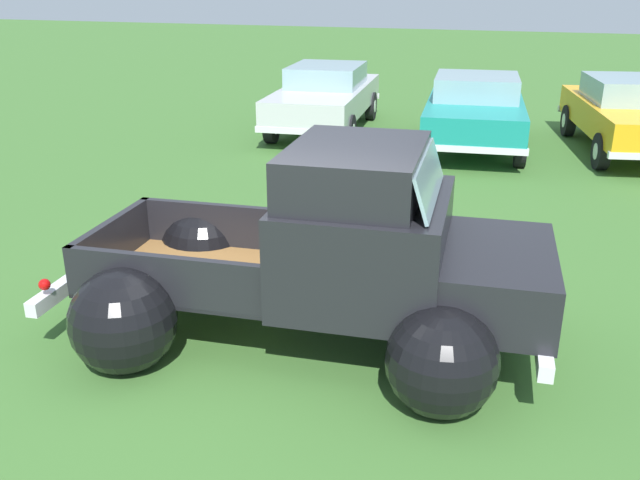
# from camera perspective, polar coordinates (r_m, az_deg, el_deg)

# --- Properties ---
(ground_plane) EXTENTS (80.00, 80.00, 0.00)m
(ground_plane) POSITION_cam_1_polar(r_m,az_deg,el_deg) (6.85, -1.82, -7.72)
(ground_plane) COLOR #3D6B2D
(vintage_pickup_truck) EXTENTS (4.74, 3.02, 1.96)m
(vintage_pickup_truck) POSITION_cam_1_polar(r_m,az_deg,el_deg) (6.43, 1.43, -2.22)
(vintage_pickup_truck) COLOR black
(vintage_pickup_truck) RESTS_ON ground
(show_car_0) EXTENTS (2.21, 4.68, 1.43)m
(show_car_0) POSITION_cam_1_polar(r_m,az_deg,el_deg) (15.64, 0.44, 11.91)
(show_car_0) COLOR black
(show_car_0) RESTS_ON ground
(show_car_1) EXTENTS (2.30, 4.32, 1.43)m
(show_car_1) POSITION_cam_1_polar(r_m,az_deg,el_deg) (14.35, 12.72, 10.55)
(show_car_1) COLOR black
(show_car_1) RESTS_ON ground
(show_car_2) EXTENTS (2.68, 4.68, 1.43)m
(show_car_2) POSITION_cam_1_polar(r_m,az_deg,el_deg) (14.94, 24.41, 9.61)
(show_car_2) COLOR black
(show_car_2) RESTS_ON ground
(lane_cone_0) EXTENTS (0.36, 0.36, 0.63)m
(lane_cone_0) POSITION_cam_1_polar(r_m,az_deg,el_deg) (8.87, 6.14, 1.30)
(lane_cone_0) COLOR black
(lane_cone_0) RESTS_ON ground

